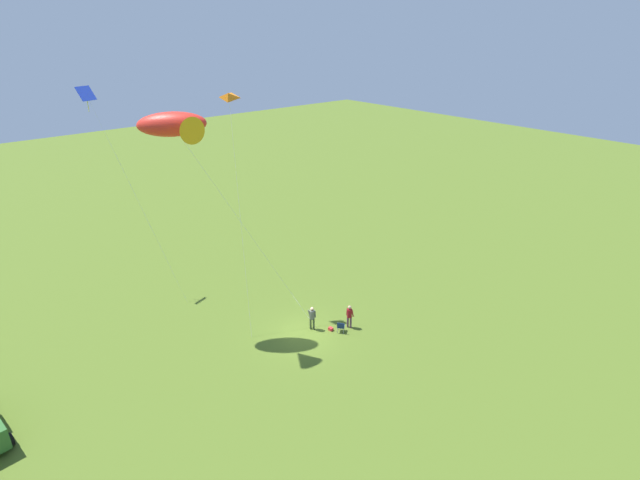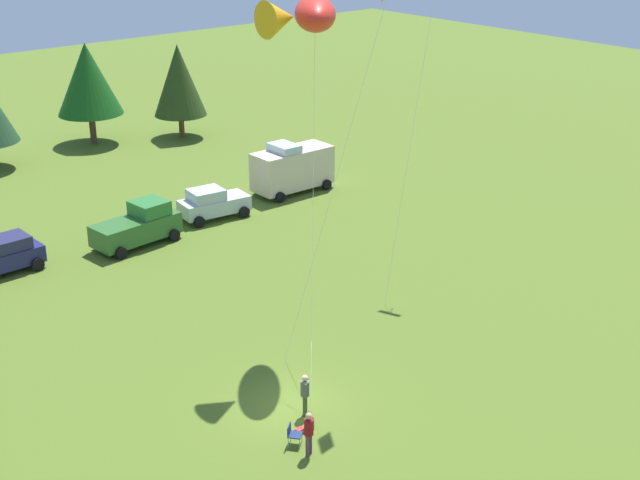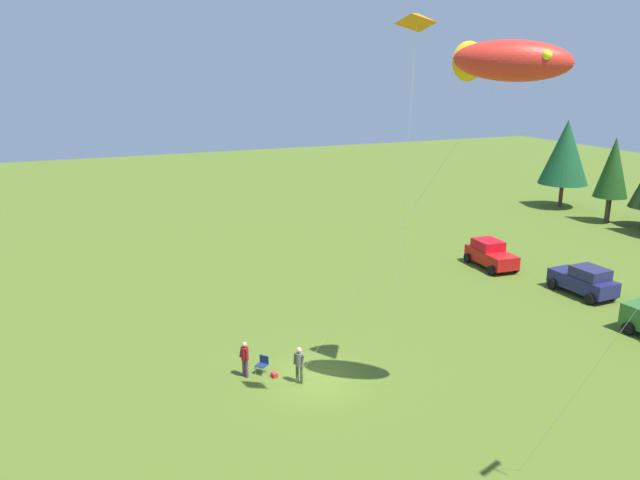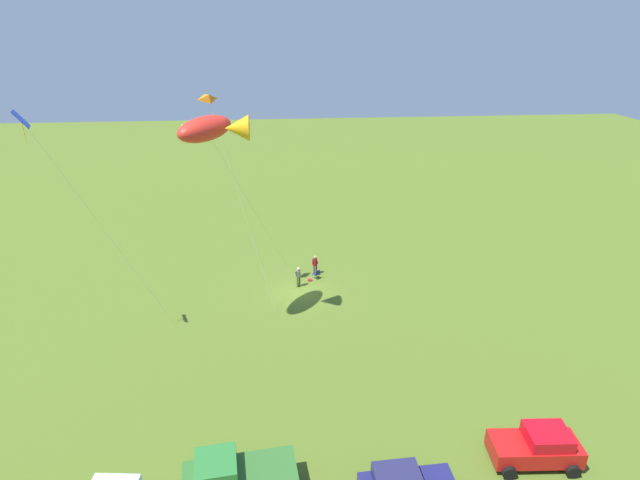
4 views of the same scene
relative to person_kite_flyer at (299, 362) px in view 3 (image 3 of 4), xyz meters
The scene contains 9 objects.
ground_plane 1.31m from the person_kite_flyer, 97.49° to the left, with size 160.00×160.00×0.00m, color #4D641F.
person_kite_flyer is the anchor object (origin of this frame).
folding_chair 2.07m from the person_kite_flyer, 142.55° to the right, with size 0.68×0.68×0.82m.
person_spectator 2.58m from the person_kite_flyer, 126.30° to the right, with size 0.56×0.45×1.74m.
backpack_on_grass 1.58m from the person_kite_flyer, 138.21° to the right, with size 0.32×0.22×0.22m, color red.
car_red_sedan 21.47m from the person_kite_flyer, 119.35° to the left, with size 4.31×2.45×1.89m.
car_navy_hatch 20.82m from the person_kite_flyer, 99.96° to the left, with size 4.26×2.33×1.89m.
kite_large_fish 15.19m from the person_kite_flyer, 49.61° to the left, with size 7.48×8.47×14.81m.
kite_delta_orange 15.38m from the person_kite_flyer, 19.69° to the left, with size 4.39×2.35×15.60m.
Camera 3 is at (23.90, -9.92, 13.80)m, focal length 35.00 mm.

